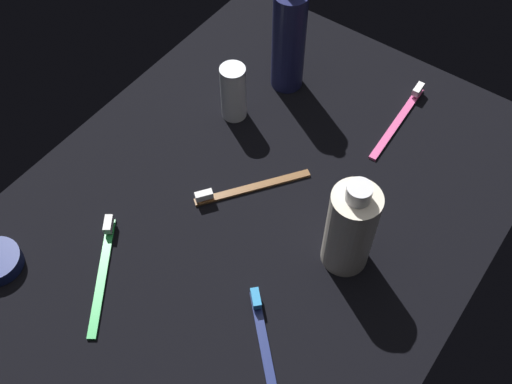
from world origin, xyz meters
The scene contains 8 objects.
ground_plane centered at (0.00, 0.00, -0.60)cm, with size 84.00×64.00×1.20cm, color black.
lotion_bottle centered at (23.50, 10.61, 9.19)cm, with size 5.39×5.39×20.65cm.
bodywash_bottle centered at (0.47, -15.05, 7.39)cm, with size 6.46×6.46×16.38cm.
deodorant_stick centered at (12.42, 13.44, 4.97)cm, with size 4.07×4.07×9.94cm, color silver.
toothbrush_brown centered at (1.07, 2.68, 0.61)cm, with size 15.27×11.55×2.10cm.
toothbrush_green centered at (-21.08, 10.47, 0.61)cm, with size 15.31×11.49×2.10cm.
toothbrush_navy centered at (-17.32, -13.95, 0.61)cm, with size 13.35×13.80×2.10cm.
toothbrush_pink centered at (27.38, -9.19, 0.61)cm, with size 18.04×2.08×2.10cm.
Camera 1 is at (-40.64, -29.53, 73.48)cm, focal length 42.42 mm.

